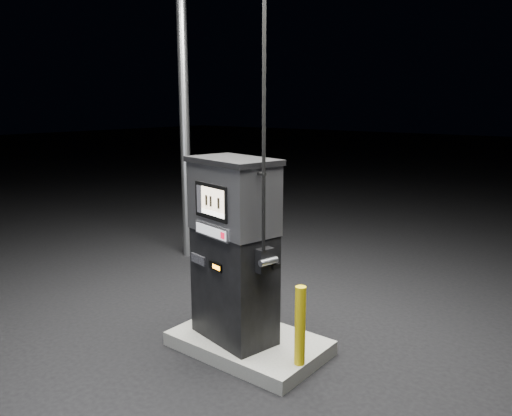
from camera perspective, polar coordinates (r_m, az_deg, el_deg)
The scene contains 5 objects.
ground at distance 5.59m, azimuth -0.83°, elevation -15.86°, with size 80.00×80.00×0.00m, color black.
pump_island at distance 5.55m, azimuth -0.84°, elevation -15.18°, with size 1.60×1.00×0.15m, color #5F5F5A.
fuel_dispenser at distance 5.16m, azimuth -2.55°, elevation -4.63°, with size 1.11×0.75×3.98m.
bollard_left at distance 5.79m, azimuth -4.54°, elevation -8.65°, with size 0.11×0.11×0.85m, color #C3A70A.
bollard_right at distance 4.86m, azimuth 5.06°, elevation -13.26°, with size 0.10×0.10×0.78m, color #C3A70A.
Camera 1 is at (3.13, -3.83, 2.60)m, focal length 35.00 mm.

